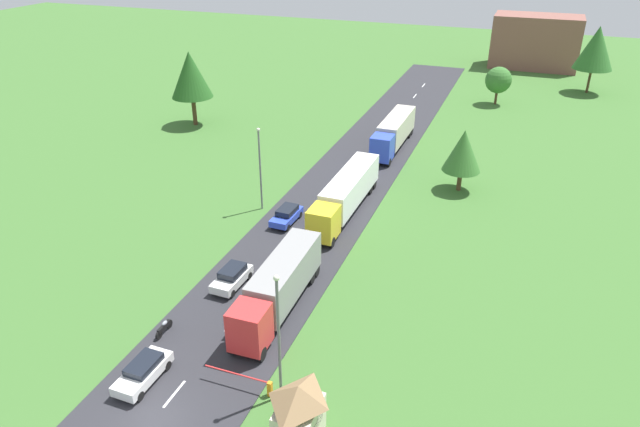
% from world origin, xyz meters
% --- Properties ---
extents(ground_plane, '(280.00, 280.00, 0.00)m').
position_xyz_m(ground_plane, '(0.00, 0.00, 0.00)').
color(ground_plane, '#3D6B2D').
extents(road, '(10.00, 140.00, 0.06)m').
position_xyz_m(road, '(0.00, 24.50, 0.03)').
color(road, '#2B2B30').
rests_on(road, ground).
extents(lane_marking_centre, '(0.16, 120.41, 0.01)m').
position_xyz_m(lane_marking_centre, '(0.00, 19.90, 0.07)').
color(lane_marking_centre, white).
rests_on(lane_marking_centre, road).
extents(truck_lead, '(2.68, 12.10, 3.73)m').
position_xyz_m(truck_lead, '(2.60, 12.37, 2.20)').
color(truck_lead, red).
rests_on(truck_lead, road).
extents(truck_second, '(2.64, 14.99, 3.61)m').
position_xyz_m(truck_second, '(2.26, 29.30, 2.14)').
color(truck_second, yellow).
rests_on(truck_second, road).
extents(truck_third, '(2.58, 13.27, 3.73)m').
position_xyz_m(truck_third, '(2.34, 48.35, 2.20)').
color(truck_third, blue).
rests_on(truck_third, road).
extents(car_lead, '(1.81, 4.28, 1.45)m').
position_xyz_m(car_lead, '(-2.43, 2.47, 0.83)').
color(car_lead, white).
rests_on(car_lead, road).
extents(car_second, '(1.92, 4.09, 1.58)m').
position_xyz_m(car_second, '(-2.22, 13.91, 0.87)').
color(car_second, white).
rests_on(car_second, road).
extents(car_third, '(1.91, 4.20, 1.49)m').
position_xyz_m(car_third, '(-2.38, 25.26, 0.84)').
color(car_third, blue).
rests_on(car_third, road).
extents(motorcycle_courier, '(0.28, 1.94, 0.91)m').
position_xyz_m(motorcycle_courier, '(-3.93, 6.93, 0.54)').
color(motorcycle_courier, black).
rests_on(motorcycle_courier, road).
extents(guard_booth, '(2.53, 3.36, 4.01)m').
position_xyz_m(guard_booth, '(8.58, 1.67, 2.07)').
color(guard_booth, beige).
rests_on(guard_booth, ground).
extents(barrier_gate, '(4.64, 0.28, 1.05)m').
position_xyz_m(barrier_gate, '(4.80, 4.17, 0.69)').
color(barrier_gate, orange).
rests_on(barrier_gate, ground).
extents(person_lead, '(0.38, 0.24, 1.81)m').
position_xyz_m(person_lead, '(7.29, 2.44, 0.96)').
color(person_lead, yellow).
rests_on(person_lead, ground).
extents(lamppost_lead, '(0.36, 0.36, 8.96)m').
position_xyz_m(lamppost_lead, '(6.28, 4.33, 4.96)').
color(lamppost_lead, slate).
rests_on(lamppost_lead, ground).
extents(lamppost_second, '(0.36, 0.36, 8.56)m').
position_xyz_m(lamppost_second, '(-5.92, 27.17, 4.76)').
color(lamppost_second, slate).
rests_on(lamppost_second, ground).
extents(tree_oak, '(4.06, 4.06, 6.77)m').
position_xyz_m(tree_oak, '(12.04, 38.63, 4.51)').
color(tree_oak, '#513823').
rests_on(tree_oak, ground).
extents(tree_birch, '(5.66, 5.66, 10.22)m').
position_xyz_m(tree_birch, '(-26.12, 47.66, 7.07)').
color(tree_birch, '#513823').
rests_on(tree_birch, ground).
extents(tree_maple, '(4.00, 4.00, 5.78)m').
position_xyz_m(tree_maple, '(12.69, 72.70, 3.76)').
color(tree_maple, '#513823').
rests_on(tree_maple, ground).
extents(tree_pine, '(6.19, 6.19, 10.76)m').
position_xyz_m(tree_pine, '(26.35, 84.70, 7.34)').
color(tree_pine, '#513823').
rests_on(tree_pine, ground).
extents(distant_building, '(15.89, 8.20, 9.71)m').
position_xyz_m(distant_building, '(16.90, 100.11, 4.86)').
color(distant_building, brown).
rests_on(distant_building, ground).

